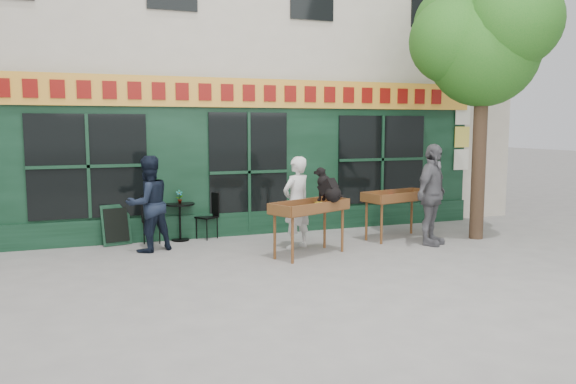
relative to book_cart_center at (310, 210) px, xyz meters
name	(u,v)px	position (x,y,z in m)	size (l,w,h in m)	color
ground	(286,258)	(-0.47, -0.08, -0.82)	(80.00, 80.00, 0.00)	slate
building	(209,25)	(-0.47, 5.89, 4.15)	(14.00, 7.26, 10.00)	beige
street_tree	(484,36)	(3.87, 0.28, 3.29)	(3.05, 2.90, 5.60)	#382619
book_cart_center	(310,210)	(0.00, 0.00, 0.00)	(1.62, 1.18, 0.99)	brown
dog	(329,184)	(0.35, -0.05, 0.47)	(0.34, 0.60, 0.60)	black
woman	(297,203)	(0.00, 0.65, 0.05)	(0.64, 0.42, 1.75)	silver
book_cart_right	(398,199)	(2.28, 0.77, 0.00)	(1.60, 0.96, 0.99)	brown
man_right	(432,195)	(2.58, 0.02, 0.17)	(1.16, 0.48, 1.98)	#58575C
bistro_table	(180,214)	(-1.96, 2.12, -0.28)	(0.60, 0.60, 0.76)	black
bistro_chair_left	(148,215)	(-2.60, 2.14, -0.26)	(0.43, 0.43, 0.95)	black
bistro_chair_right	(210,211)	(-1.34, 2.17, -0.26)	(0.50, 0.50, 0.95)	black
potted_plant	(179,197)	(-1.96, 2.12, 0.08)	(0.14, 0.10, 0.27)	gray
man_left	(148,204)	(-2.66, 1.35, 0.07)	(0.87, 0.67, 1.78)	black
chalkboard	(116,225)	(-3.21, 2.11, -0.42)	(0.59, 0.32, 0.79)	black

